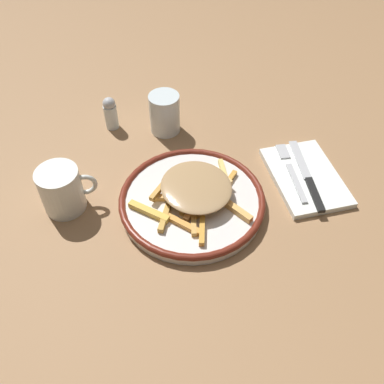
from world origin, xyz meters
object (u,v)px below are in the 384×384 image
(plate, at_px, (192,201))
(water_glass, at_px, (165,113))
(fries_heap, at_px, (196,192))
(salt_shaker, at_px, (111,113))
(fork, at_px, (292,172))
(knife, at_px, (309,180))
(coffee_mug, at_px, (62,190))
(napkin, at_px, (305,177))

(plate, relative_size, water_glass, 3.06)
(plate, height_order, fries_heap, fries_heap)
(plate, xyz_separation_m, salt_shaker, (-0.13, 0.28, 0.03))
(water_glass, bearing_deg, fork, -42.73)
(knife, bearing_deg, salt_shaker, 143.31)
(fries_heap, xyz_separation_m, salt_shaker, (-0.14, 0.28, 0.00))
(fork, bearing_deg, coffee_mug, 177.53)
(plate, distance_m, napkin, 0.25)
(fork, height_order, knife, knife)
(napkin, bearing_deg, knife, -96.12)
(fries_heap, relative_size, water_glass, 2.44)
(coffee_mug, distance_m, salt_shaker, 0.26)
(fries_heap, distance_m, knife, 0.24)
(coffee_mug, bearing_deg, salt_shaker, 64.09)
(plate, xyz_separation_m, fries_heap, (0.01, 0.00, 0.02))
(salt_shaker, bearing_deg, coffee_mug, -115.91)
(plate, height_order, coffee_mug, coffee_mug)
(fries_heap, height_order, napkin, fries_heap)
(napkin, relative_size, salt_shaker, 2.43)
(coffee_mug, height_order, salt_shaker, coffee_mug)
(fork, xyz_separation_m, coffee_mug, (-0.47, 0.02, 0.03))
(fries_heap, relative_size, coffee_mug, 2.08)
(water_glass, bearing_deg, coffee_mug, -140.31)
(knife, relative_size, water_glass, 2.23)
(plate, distance_m, coffee_mug, 0.25)
(fork, xyz_separation_m, knife, (0.03, -0.03, 0.00))
(plate, xyz_separation_m, coffee_mug, (-0.24, 0.05, 0.03))
(fork, distance_m, knife, 0.04)
(plate, height_order, water_glass, water_glass)
(plate, distance_m, water_glass, 0.25)
(knife, bearing_deg, plate, -179.62)
(water_glass, relative_size, salt_shaker, 1.16)
(fries_heap, height_order, fork, fries_heap)
(fork, distance_m, water_glass, 0.32)
(knife, height_order, salt_shaker, salt_shaker)
(water_glass, bearing_deg, salt_shaker, 163.11)
(fries_heap, height_order, salt_shaker, salt_shaker)
(fork, bearing_deg, salt_shaker, 144.61)
(fries_heap, distance_m, salt_shaker, 0.32)
(knife, relative_size, salt_shaker, 2.58)
(fries_heap, xyz_separation_m, coffee_mug, (-0.25, 0.05, 0.01))
(napkin, height_order, salt_shaker, salt_shaker)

